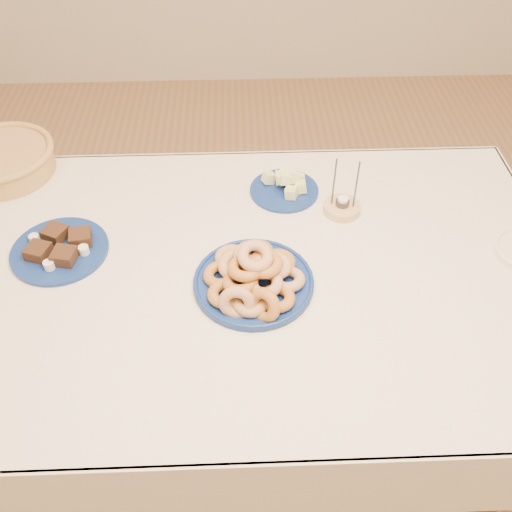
% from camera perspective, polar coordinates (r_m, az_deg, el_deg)
% --- Properties ---
extents(ground, '(5.00, 5.00, 0.00)m').
position_cam_1_polar(ground, '(2.15, -0.05, -15.28)').
color(ground, '#926945').
rests_on(ground, ground).
extents(dining_table, '(1.71, 1.11, 0.75)m').
position_cam_1_polar(dining_table, '(1.63, -0.07, -3.91)').
color(dining_table, brown).
rests_on(dining_table, ground).
extents(donut_platter, '(0.40, 0.40, 0.15)m').
position_cam_1_polar(donut_platter, '(1.48, -0.25, -2.15)').
color(donut_platter, navy).
rests_on(donut_platter, dining_table).
extents(melon_plate, '(0.27, 0.27, 0.07)m').
position_cam_1_polar(melon_plate, '(1.79, 3.07, 7.02)').
color(melon_plate, navy).
rests_on(melon_plate, dining_table).
extents(brownie_plate, '(0.30, 0.30, 0.05)m').
position_cam_1_polar(brownie_plate, '(1.67, -19.04, 0.72)').
color(brownie_plate, navy).
rests_on(brownie_plate, dining_table).
extents(wicker_basket, '(0.38, 0.38, 0.09)m').
position_cam_1_polar(wicker_basket, '(2.02, -24.08, 8.79)').
color(wicker_basket, olive).
rests_on(wicker_basket, dining_table).
extents(candle_holder, '(0.14, 0.14, 0.19)m').
position_cam_1_polar(candle_holder, '(1.73, 8.59, 4.87)').
color(candle_holder, tan).
rests_on(candle_holder, dining_table).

